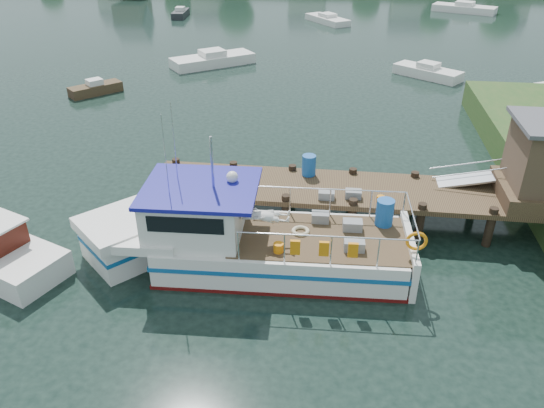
# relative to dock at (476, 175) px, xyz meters

# --- Properties ---
(ground_plane) EXTENTS (160.00, 160.00, 0.00)m
(ground_plane) POSITION_rel_dock_xyz_m (-6.51, -0.01, -2.24)
(ground_plane) COLOR black
(dock) EXTENTS (16.60, 3.00, 4.78)m
(dock) POSITION_rel_dock_xyz_m (0.00, 0.00, 0.00)
(dock) COLOR #453320
(dock) RESTS_ON ground
(lobster_boat) EXTENTS (12.04, 3.90, 5.71)m
(lobster_boat) POSITION_rel_dock_xyz_m (-8.36, -3.63, -1.21)
(lobster_boat) COLOR silver
(lobster_boat) RESTS_ON ground
(moored_rowboat) EXTENTS (3.16, 3.28, 0.99)m
(moored_rowboat) POSITION_rel_dock_xyz_m (-21.32, 13.99, -1.87)
(moored_rowboat) COLOR #453320
(moored_rowboat) RESTS_ON ground
(moored_far) EXTENTS (7.35, 4.94, 1.19)m
(moored_far) POSITION_rel_dock_xyz_m (8.57, 48.23, -1.80)
(moored_far) COLOR silver
(moored_far) RESTS_ON ground
(moored_a) EXTENTS (6.45, 5.65, 1.19)m
(moored_a) POSITION_rel_dock_xyz_m (-15.18, 21.95, -1.80)
(moored_a) COLOR silver
(moored_a) RESTS_ON ground
(moored_b) EXTENTS (4.93, 4.27, 1.08)m
(moored_b) POSITION_rel_dock_xyz_m (1.04, 20.75, -1.84)
(moored_b) COLOR silver
(moored_b) RESTS_ON ground
(moored_c) EXTENTS (6.65, 4.99, 1.01)m
(moored_c) POSITION_rel_dock_xyz_m (7.69, 16.18, -1.87)
(moored_c) COLOR silver
(moored_c) RESTS_ON ground
(moored_d) EXTENTS (5.00, 5.75, 0.97)m
(moored_d) POSITION_rel_dock_xyz_m (-6.93, 39.95, -1.88)
(moored_d) COLOR silver
(moored_d) RESTS_ON ground
(moored_e) EXTENTS (1.60, 3.95, 1.07)m
(moored_e) POSITION_rel_dock_xyz_m (-23.24, 41.20, -1.84)
(moored_e) COLOR black
(moored_e) RESTS_ON ground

